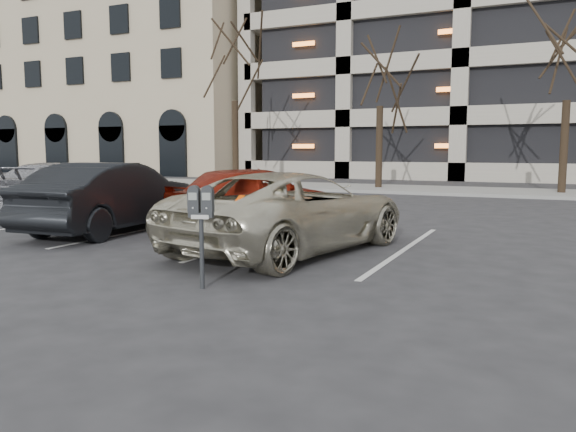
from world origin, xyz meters
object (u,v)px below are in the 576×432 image
Objects in this scene: tree_b at (381,54)px; parking_meter at (201,212)px; tree_c at (570,41)px; car_red at (253,195)px; tree_a at (234,48)px; suv_silver at (293,212)px; car_dark at (113,197)px; car_silver at (65,188)px.

tree_b is 6.24× the size of parking_meter.
tree_c is 14.64m from car_red.
tree_a reaches higher than suv_silver.
car_dark is (5.34, -14.14, -5.66)m from tree_a.
car_red is (-6.38, -12.22, -4.92)m from tree_c.
car_red reaches higher than car_silver.
tree_b is 13.19m from car_red.
car_dark is at bearing -121.48° from tree_c.
suv_silver is 1.18× the size of car_dark.
car_silver reaches higher than suv_silver.
tree_a is 15.48m from car_red.
car_silver is at bearing 129.08° from parking_meter.
parking_meter is 2.87m from suv_silver.
tree_b is at bearing 180.00° from tree_c.
car_silver is (-12.07, -12.19, -4.92)m from tree_c.
suv_silver is 1.09× the size of car_silver.
parking_meter is (-4.23, -17.47, -4.65)m from tree_c.
car_dark reaches higher than car_silver.
car_silver is at bearing 16.55° from car_red.
tree_b is 1.78× the size of car_dark.
tree_c reaches higher than car_silver.
tree_c is at bearing 0.00° from tree_b.
tree_b is 18.30m from parking_meter.
parking_meter is at bearing -103.60° from tree_c.
tree_a is at bearing -41.26° from car_red.
suv_silver is (9.69, -14.62, -5.71)m from tree_a.
car_silver is (1.93, -12.19, -5.69)m from tree_a.
suv_silver is at bearing -56.45° from tree_a.
tree_b is 7.00m from tree_c.
car_dark is at bearing 56.96° from car_red.
car_red is at bearing 166.28° from car_silver.
parking_meter is 5.68m from car_red.
car_dark reaches higher than parking_meter.
car_red reaches higher than suv_silver.
tree_c is at bearing -100.78° from car_red.
tree_c is 1.50× the size of suv_silver.
tree_c is 1.91× the size of car_red.
tree_a is 2.17× the size of car_red.
car_red is (7.62, -12.22, -5.69)m from tree_a.
car_red is (-2.16, 5.25, -0.27)m from parking_meter.
car_silver is (-3.42, 1.94, -0.04)m from car_dark.
car_dark is 0.93× the size of car_silver.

